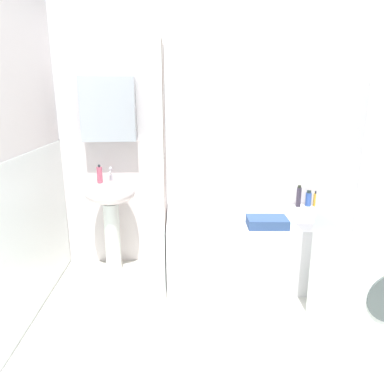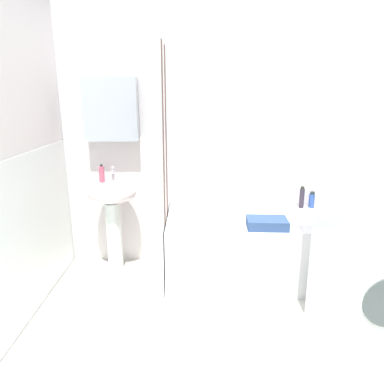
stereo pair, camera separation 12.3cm
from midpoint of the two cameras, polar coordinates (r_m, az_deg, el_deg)
name	(u,v)px [view 1 (the left image)]	position (r m, az deg, el deg)	size (l,w,h in m)	color
ground_plane	(246,338)	(2.75, 7.04, -21.53)	(4.80, 5.60, 0.04)	silver
wall_back_tiled	(219,146)	(3.49, 3.24, 7.18)	(3.60, 0.18, 2.40)	silver
wall_left_tiled	(16,168)	(2.82, -26.81, 3.31)	(0.07, 1.81, 2.40)	silver
sink	(111,207)	(3.42, -13.50, -2.27)	(0.44, 0.34, 0.85)	white
faucet	(111,174)	(3.43, -13.54, 2.73)	(0.03, 0.12, 0.12)	silver
soap_dispenser	(100,175)	(3.37, -15.16, 2.63)	(0.05, 0.05, 0.16)	#C1526C
bathtub	(259,247)	(3.36, 9.31, -8.45)	(1.63, 0.75, 0.57)	white
shower_curtain	(164,169)	(3.08, -5.48, 3.50)	(0.01, 0.75, 2.00)	white
lotion_bottle	(328,194)	(3.73, 19.44, -0.34)	(0.05, 0.05, 0.23)	#207657
conditioner_bottle	(316,199)	(3.68, 17.81, -1.08)	(0.05, 0.05, 0.15)	gold
shampoo_bottle	(308,199)	(3.67, 16.70, -1.02)	(0.06, 0.06, 0.15)	#2D4D9D
body_wash_bottle	(299,197)	(3.62, 15.29, -0.69)	(0.05, 0.05, 0.21)	#2F2936
towel_folded	(267,222)	(3.03, 10.44, -4.62)	(0.32, 0.22, 0.08)	#314C7E
washer_dryer_stack	(376,221)	(2.58, 25.37, -4.13)	(0.57, 0.58, 1.66)	white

